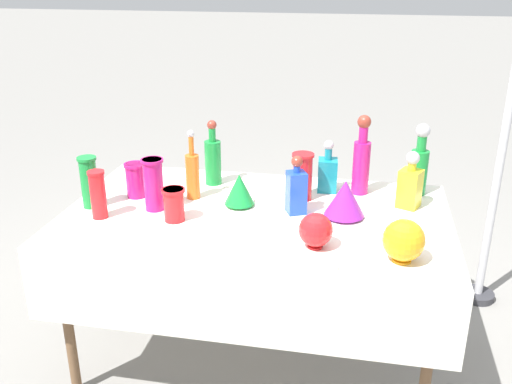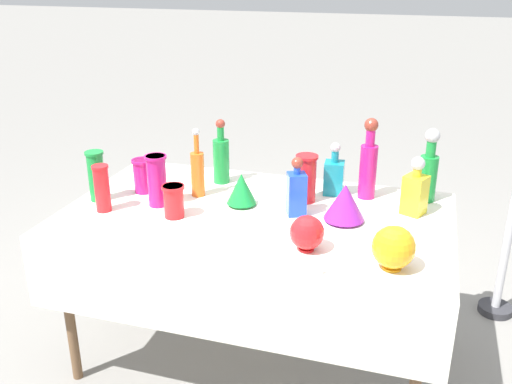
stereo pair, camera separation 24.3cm
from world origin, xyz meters
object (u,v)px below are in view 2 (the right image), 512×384
Objects in this scene: tall_bottle_1 at (429,170)px; slender_vase_5 at (96,175)px; tall_bottle_2 at (368,164)px; slender_vase_3 at (306,177)px; tall_bottle_3 at (198,171)px; slender_vase_4 at (143,175)px; square_decanter_2 at (415,190)px; cardboard_box_behind_left at (247,220)px; fluted_vase_0 at (345,202)px; slender_vase_0 at (157,179)px; round_bowl_0 at (307,233)px; fluted_vase_1 at (241,189)px; tall_bottle_0 at (221,158)px; square_decanter_1 at (297,191)px; round_bowl_1 at (394,247)px; slender_vase_1 at (174,200)px; square_decanter_0 at (334,175)px; slender_vase_2 at (102,187)px.

tall_bottle_1 is 1.51m from slender_vase_5.
slender_vase_3 is (-0.26, -0.13, -0.05)m from tall_bottle_2.
tall_bottle_3 reaches higher than slender_vase_4.
cardboard_box_behind_left is (-1.07, 0.92, -0.70)m from square_decanter_2.
fluted_vase_0 is (0.97, -0.05, 0.00)m from slender_vase_4.
tall_bottle_1 is 0.90× the size of tall_bottle_2.
tall_bottle_1 is 1.23m from slender_vase_0.
round_bowl_0 is at bearing -63.42° from cardboard_box_behind_left.
fluted_vase_1 is at bearing 17.00° from slender_vase_0.
tall_bottle_0 is at bearing 127.20° from fluted_vase_1.
cardboard_box_behind_left is at bearing 95.16° from tall_bottle_3.
tall_bottle_3 is 1.25× the size of square_decanter_1.
round_bowl_1 is (1.06, -0.28, -0.04)m from slender_vase_0.
cardboard_box_behind_left is (-0.70, 1.40, -0.66)m from round_bowl_0.
square_decanter_0 is at bearing 37.40° from slender_vase_1.
square_decanter_1 is 1.18× the size of slender_vase_3.
slender_vase_2 reaches higher than fluted_vase_0.
fluted_vase_0 is (0.21, -0.01, -0.02)m from square_decanter_1.
tall_bottle_3 is 0.27m from slender_vase_4.
square_decanter_1 and square_decanter_2 have the same top height.
tall_bottle_2 reaches higher than square_decanter_0.
slender_vase_4 reaches higher than cardboard_box_behind_left.
tall_bottle_2 is 0.63m from round_bowl_0.
tall_bottle_3 is 0.26m from slender_vase_1.
square_decanter_1 is 1.11× the size of slender_vase_0.
square_decanter_1 is at bearing -93.10° from slender_vase_3.
round_bowl_1 reaches higher than fluted_vase_1.
square_decanter_1 is 1.41m from cardboard_box_behind_left.
fluted_vase_0 is (1.03, 0.20, -0.02)m from slender_vase_2.
round_bowl_0 is at bearing -77.16° from slender_vase_3.
round_bowl_0 is at bearing 171.42° from round_bowl_1.
slender_vase_1 is at bearing -38.07° from slender_vase_0.
tall_bottle_0 is 1.53× the size of slender_vase_2.
square_decanter_2 reaches higher than slender_vase_1.
slender_vase_5 reaches higher than round_bowl_0.
tall_bottle_0 is at bearing 133.75° from round_bowl_0.
slender_vase_1 is 0.73m from fluted_vase_0.
round_bowl_0 is (1.03, -0.20, -0.05)m from slender_vase_5.
square_decanter_0 is 1.19× the size of slender_vase_2.
tall_bottle_1 is 2.09× the size of round_bowl_1.
square_decanter_2 is (0.98, 0.08, -0.01)m from tall_bottle_3.
tall_bottle_3 is at bearing 167.78° from fluted_vase_1.
round_bowl_1 is (1.26, -0.15, -0.03)m from slender_vase_2.
slender_vase_0 is (-0.62, -0.08, 0.01)m from square_decanter_1.
tall_bottle_2 is 1.72× the size of slender_vase_3.
tall_bottle_1 is 2.12× the size of slender_vase_4.
tall_bottle_2 is at bearing 24.56° from slender_vase_2.
slender_vase_2 is 0.95m from round_bowl_0.
cardboard_box_behind_left is at bearing 93.87° from slender_vase_1.
square_decanter_1 is at bearing 6.88° from slender_vase_5.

